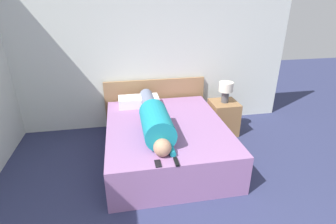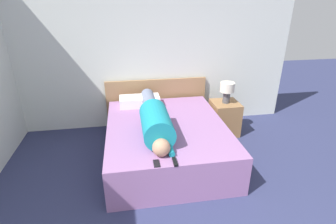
{
  "view_description": "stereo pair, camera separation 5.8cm",
  "coord_description": "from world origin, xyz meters",
  "px_view_note": "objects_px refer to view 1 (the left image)",
  "views": [
    {
      "loc": [
        -0.31,
        -0.4,
        2.14
      ],
      "look_at": [
        0.25,
        2.61,
        0.76
      ],
      "focal_mm": 28.0,
      "sensor_mm": 36.0,
      "label": 1
    },
    {
      "loc": [
        -0.26,
        -0.41,
        2.14
      ],
      "look_at": [
        0.25,
        2.61,
        0.76
      ],
      "focal_mm": 28.0,
      "sensor_mm": 36.0,
      "label": 2
    }
  ],
  "objects_px": {
    "pillow_near_headboard": "(139,101)",
    "nightstand": "(223,117)",
    "bed": "(166,141)",
    "table_lamp": "(226,89)",
    "tv_remote": "(176,162)",
    "person_lying": "(155,119)",
    "cell_phone": "(157,164)"
  },
  "relations": [
    {
      "from": "pillow_near_headboard",
      "to": "nightstand",
      "type": "bearing_deg",
      "value": -7.76
    },
    {
      "from": "nightstand",
      "to": "cell_phone",
      "type": "bearing_deg",
      "value": -132.43
    },
    {
      "from": "tv_remote",
      "to": "bed",
      "type": "bearing_deg",
      "value": 86.7
    },
    {
      "from": "bed",
      "to": "table_lamp",
      "type": "relative_size",
      "value": 5.79
    },
    {
      "from": "tv_remote",
      "to": "cell_phone",
      "type": "xyz_separation_m",
      "value": [
        -0.2,
        0.01,
        -0.01
      ]
    },
    {
      "from": "person_lying",
      "to": "tv_remote",
      "type": "xyz_separation_m",
      "value": [
        0.12,
        -0.77,
        -0.15
      ]
    },
    {
      "from": "pillow_near_headboard",
      "to": "bed",
      "type": "bearing_deg",
      "value": -66.86
    },
    {
      "from": "pillow_near_headboard",
      "to": "cell_phone",
      "type": "relative_size",
      "value": 4.84
    },
    {
      "from": "bed",
      "to": "tv_remote",
      "type": "relative_size",
      "value": 12.98
    },
    {
      "from": "person_lying",
      "to": "cell_phone",
      "type": "bearing_deg",
      "value": -95.83
    },
    {
      "from": "bed",
      "to": "table_lamp",
      "type": "height_order",
      "value": "table_lamp"
    },
    {
      "from": "nightstand",
      "to": "pillow_near_headboard",
      "type": "height_order",
      "value": "pillow_near_headboard"
    },
    {
      "from": "bed",
      "to": "tv_remote",
      "type": "height_order",
      "value": "tv_remote"
    },
    {
      "from": "table_lamp",
      "to": "person_lying",
      "type": "distance_m",
      "value": 1.41
    },
    {
      "from": "nightstand",
      "to": "tv_remote",
      "type": "distance_m",
      "value": 1.84
    },
    {
      "from": "person_lying",
      "to": "nightstand",
      "type": "bearing_deg",
      "value": 28.51
    },
    {
      "from": "bed",
      "to": "nightstand",
      "type": "bearing_deg",
      "value": 27.06
    },
    {
      "from": "nightstand",
      "to": "person_lying",
      "type": "bearing_deg",
      "value": -151.49
    },
    {
      "from": "table_lamp",
      "to": "cell_phone",
      "type": "relative_size",
      "value": 2.59
    },
    {
      "from": "nightstand",
      "to": "table_lamp",
      "type": "height_order",
      "value": "table_lamp"
    },
    {
      "from": "table_lamp",
      "to": "pillow_near_headboard",
      "type": "relative_size",
      "value": 0.53
    },
    {
      "from": "nightstand",
      "to": "person_lying",
      "type": "height_order",
      "value": "person_lying"
    },
    {
      "from": "bed",
      "to": "table_lamp",
      "type": "bearing_deg",
      "value": 27.06
    },
    {
      "from": "cell_phone",
      "to": "person_lying",
      "type": "bearing_deg",
      "value": 84.17
    },
    {
      "from": "cell_phone",
      "to": "bed",
      "type": "bearing_deg",
      "value": 74.3
    },
    {
      "from": "pillow_near_headboard",
      "to": "tv_remote",
      "type": "bearing_deg",
      "value": -80.96
    },
    {
      "from": "table_lamp",
      "to": "cell_phone",
      "type": "distance_m",
      "value": 1.96
    },
    {
      "from": "bed",
      "to": "tv_remote",
      "type": "distance_m",
      "value": 0.94
    },
    {
      "from": "tv_remote",
      "to": "pillow_near_headboard",
      "type": "bearing_deg",
      "value": 99.04
    },
    {
      "from": "cell_phone",
      "to": "table_lamp",
      "type": "bearing_deg",
      "value": 47.57
    },
    {
      "from": "tv_remote",
      "to": "person_lying",
      "type": "bearing_deg",
      "value": 98.86
    },
    {
      "from": "bed",
      "to": "tv_remote",
      "type": "xyz_separation_m",
      "value": [
        -0.05,
        -0.9,
        0.27
      ]
    }
  ]
}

